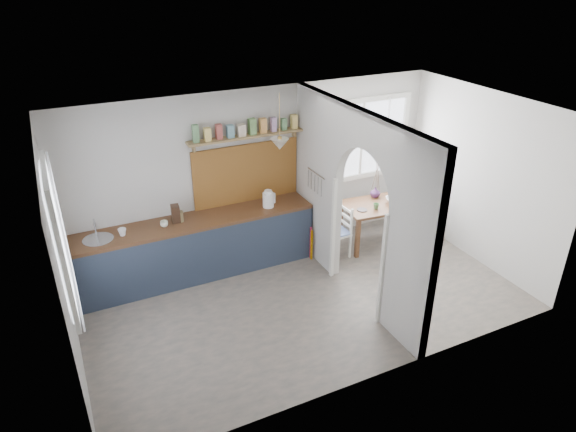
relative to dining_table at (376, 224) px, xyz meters
name	(u,v)px	position (x,y,z in m)	size (l,w,h in m)	color
floor	(306,301)	(-1.78, -0.95, -0.35)	(5.80, 3.20, 0.01)	gray
ceiling	(310,115)	(-1.78, -0.95, 2.25)	(5.80, 3.20, 0.01)	beige
walls	(308,216)	(-1.78, -0.95, 0.95)	(5.81, 3.21, 2.60)	beige
partition	(353,194)	(-1.08, -0.89, 1.10)	(0.12, 3.20, 2.60)	beige
kitchen_window	(58,241)	(-4.65, -0.95, 1.30)	(0.10, 1.16, 1.50)	white
nook_window	(362,139)	(0.02, 0.61, 1.25)	(1.76, 0.10, 1.30)	white
counter	(196,246)	(-2.91, 0.38, 0.11)	(3.50, 0.60, 0.90)	#58321E
sink	(98,240)	(-4.21, 0.35, 0.54)	(0.40, 0.40, 0.02)	#B7B9BE
backsplash	(246,173)	(-1.99, 0.63, 1.00)	(1.65, 0.03, 0.90)	brown
shelf	(247,132)	(-1.99, 0.54, 1.66)	(1.75, 0.20, 0.21)	olive
pendant_lamp	(280,144)	(-1.63, 0.20, 1.53)	(0.26, 0.26, 0.16)	silver
utensil_rail	(316,173)	(-1.17, -0.05, 1.10)	(0.02, 0.02, 0.50)	#B7B9BE
dining_table	(376,224)	(0.00, 0.00, 0.00)	(1.12, 0.75, 0.70)	#58321E
chair_left	(335,232)	(-0.81, -0.06, 0.07)	(0.39, 0.39, 0.85)	white
chair_right	(419,207)	(0.85, -0.01, 0.12)	(0.43, 0.43, 0.94)	white
kettle	(268,199)	(-1.78, 0.29, 0.68)	(0.22, 0.18, 0.27)	white
mug_a	(122,232)	(-3.90, 0.32, 0.60)	(0.11, 0.11, 0.10)	white
mug_b	(164,224)	(-3.33, 0.33, 0.59)	(0.11, 0.11, 0.09)	silver
knife_block	(176,214)	(-3.14, 0.42, 0.67)	(0.11, 0.16, 0.24)	#382319
jar	(180,217)	(-3.09, 0.39, 0.63)	(0.10, 0.10, 0.16)	olive
towel_magenta	(311,243)	(-1.20, 0.02, -0.08)	(0.02, 0.03, 0.54)	#C32C51
towel_orange	(312,245)	(-1.20, -0.01, -0.10)	(0.02, 0.03, 0.52)	#BD7500
bowl	(397,201)	(0.29, -0.09, 0.39)	(0.33, 0.33, 0.08)	silver
table_cup	(376,206)	(-0.13, -0.12, 0.39)	(0.10, 0.10, 0.09)	#4D7945
plate	(362,210)	(-0.35, -0.07, 0.36)	(0.16, 0.16, 0.01)	#2B2423
vase	(375,192)	(0.11, 0.26, 0.44)	(0.17, 0.17, 0.17)	#43224C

